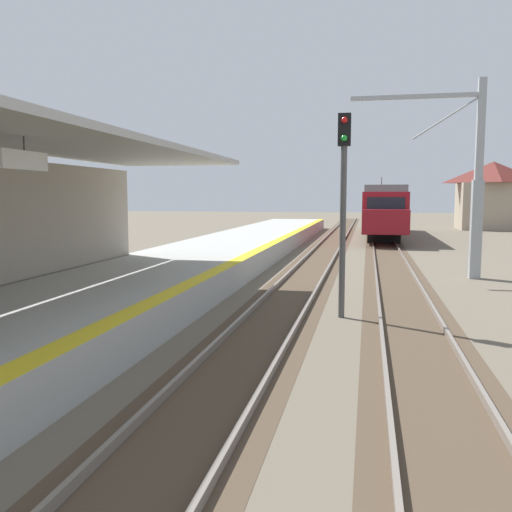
{
  "coord_description": "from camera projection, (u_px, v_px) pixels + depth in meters",
  "views": [
    {
      "loc": [
        4.22,
        2.94,
        3.14
      ],
      "look_at": [
        2.32,
        12.1,
        2.1
      ],
      "focal_mm": 37.81,
      "sensor_mm": 36.0,
      "label": 1
    }
  ],
  "objects": [
    {
      "name": "distant_trackside_house",
      "position": [
        492.0,
        194.0,
        51.02
      ],
      "size": [
        6.6,
        5.28,
        6.4
      ],
      "color": "tan",
      "rests_on": "ground"
    },
    {
      "name": "catenary_pylon_far_side",
      "position": [
        470.0,
        184.0,
        20.36
      ],
      "size": [
        5.0,
        0.4,
        7.5
      ],
      "color": "#9EA3A8",
      "rests_on": "ground"
    },
    {
      "name": "station_platform",
      "position": [
        109.0,
        298.0,
        14.36
      ],
      "size": [
        5.0,
        80.0,
        0.91
      ],
      "color": "#A8A8A3",
      "rests_on": "ground"
    },
    {
      "name": "track_pair_nearest_platform",
      "position": [
        293.0,
        292.0,
        17.41
      ],
      "size": [
        2.34,
        120.0,
        0.16
      ],
      "color": "#4C3D2D",
      "rests_on": "ground"
    },
    {
      "name": "approaching_train",
      "position": [
        382.0,
        209.0,
        41.99
      ],
      "size": [
        2.93,
        19.6,
        4.76
      ],
      "color": "maroon",
      "rests_on": "ground"
    },
    {
      "name": "rail_signal_post",
      "position": [
        343.0,
        194.0,
        13.68
      ],
      "size": [
        0.32,
        0.34,
        5.2
      ],
      "color": "#4C4C4C",
      "rests_on": "ground"
    },
    {
      "name": "track_pair_middle",
      "position": [
        401.0,
        296.0,
        16.72
      ],
      "size": [
        2.34,
        120.0,
        0.16
      ],
      "color": "#4C3D2D",
      "rests_on": "ground"
    }
  ]
}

